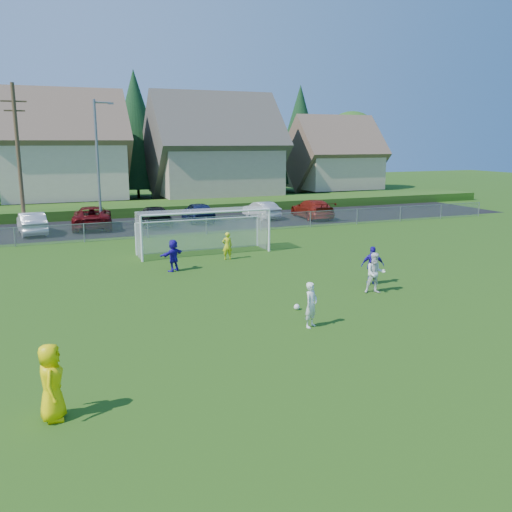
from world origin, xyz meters
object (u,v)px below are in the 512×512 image
object	(u,v)px
player_white_b	(375,273)
goalkeeper	(227,246)
car_b	(32,223)
player_blue_b	(173,255)
soccer_ball	(297,307)
car_f	(261,210)
player_white_a	(311,305)
car_e	(198,212)
referee	(51,382)
car_d	(154,216)
car_c	(92,217)
car_g	(312,209)
player_blue_a	(373,265)
soccer_goal	(203,225)

from	to	relation	value
player_white_b	goalkeeper	xyz separation A→B (m)	(-3.58, 8.55, -0.12)
car_b	player_blue_b	bearing A→B (deg)	108.48
soccer_ball	car_b	bearing A→B (deg)	112.81
player_white_b	car_f	world-z (taller)	player_white_b
player_blue_b	car_f	distance (m)	18.95
player_blue_b	car_b	distance (m)	15.56
player_white_a	soccer_ball	bearing A→B (deg)	46.31
player_white_b	car_f	bearing A→B (deg)	98.89
car_e	player_white_a	bearing A→B (deg)	84.45
referee	car_d	distance (m)	29.05
player_white_a	car_e	world-z (taller)	car_e
car_c	car_g	size ratio (longest dim) A/B	1.10
car_e	car_f	world-z (taller)	car_e
car_d	car_f	xyz separation A→B (m)	(9.02, 0.66, -0.05)
player_blue_a	car_c	xyz separation A→B (m)	(-9.93, 21.12, -0.05)
referee	player_blue_b	world-z (taller)	referee
referee	soccer_goal	xyz separation A→B (m)	(8.59, 16.90, 0.71)
car_b	car_c	xyz separation A→B (m)	(4.10, 1.17, 0.05)
player_blue_a	soccer_goal	distance (m)	10.76
referee	car_f	world-z (taller)	referee
car_d	car_c	bearing A→B (deg)	-6.70
goalkeeper	car_b	size ratio (longest dim) A/B	0.32
car_c	car_e	size ratio (longest dim) A/B	1.25
player_white_a	soccer_goal	xyz separation A→B (m)	(0.17, 13.49, 0.84)
goalkeeper	car_f	world-z (taller)	goalkeeper
car_c	soccer_goal	size ratio (longest dim) A/B	0.78
player_blue_a	car_g	distance (m)	21.04
player_blue_a	player_blue_b	world-z (taller)	player_blue_a
goalkeeper	player_blue_a	bearing A→B (deg)	127.08
player_blue_a	car_c	world-z (taller)	player_blue_a
referee	car_g	bearing A→B (deg)	-30.02
goalkeeper	car_c	world-z (taller)	car_c
car_c	car_f	size ratio (longest dim) A/B	1.39
player_white_a	car_d	xyz separation A→B (m)	(-0.38, 24.51, -0.06)
player_white_b	car_f	distance (m)	22.80
car_g	car_e	bearing A→B (deg)	-2.90
player_blue_b	car_d	distance (m)	14.86
car_d	car_e	size ratio (longest dim) A/B	1.08
goalkeeper	car_e	xyz separation A→B (m)	(2.30, 13.62, 0.05)
soccer_ball	player_blue_b	size ratio (longest dim) A/B	0.14
referee	player_blue_b	bearing A→B (deg)	-16.67
player_white_a	player_blue_a	bearing A→B (deg)	6.05
soccer_ball	player_white_b	distance (m)	4.21
goalkeeper	car_e	bearing A→B (deg)	-92.85
player_white_b	player_blue_b	world-z (taller)	player_white_b
player_white_a	player_white_b	distance (m)	5.24
soccer_ball	player_blue_a	xyz separation A→B (m)	(4.76, 2.09, 0.75)
referee	car_d	size ratio (longest dim) A/B	0.36
player_blue_a	goalkeeper	world-z (taller)	player_blue_a
referee	car_c	world-z (taller)	referee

